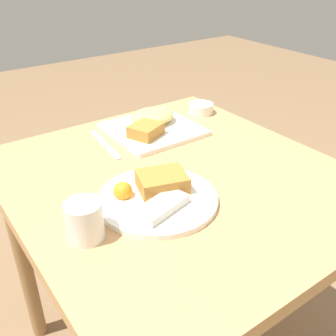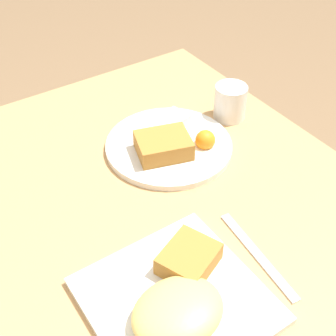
{
  "view_description": "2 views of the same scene",
  "coord_description": "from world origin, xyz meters",
  "px_view_note": "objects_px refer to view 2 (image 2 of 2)",
  "views": [
    {
      "loc": [
        0.52,
        0.69,
        1.27
      ],
      "look_at": [
        0.03,
        0.0,
        0.78
      ],
      "focal_mm": 42.0,
      "sensor_mm": 36.0,
      "label": 1
    },
    {
      "loc": [
        -0.34,
        -0.6,
        1.4
      ],
      "look_at": [
        0.04,
        -0.03,
        0.8
      ],
      "focal_mm": 50.0,
      "sensor_mm": 36.0,
      "label": 2
    }
  ],
  "objects_px": {
    "butter_knife": "(258,255)",
    "plate_oval_far": "(169,144)",
    "coffee_mug": "(230,102)",
    "plate_square_near": "(178,299)"
  },
  "relations": [
    {
      "from": "plate_oval_far",
      "to": "butter_knife",
      "type": "height_order",
      "value": "plate_oval_far"
    },
    {
      "from": "plate_square_near",
      "to": "butter_knife",
      "type": "height_order",
      "value": "plate_square_near"
    },
    {
      "from": "plate_oval_far",
      "to": "butter_knife",
      "type": "relative_size",
      "value": 1.32
    },
    {
      "from": "butter_knife",
      "to": "plate_oval_far",
      "type": "bearing_deg",
      "value": -0.24
    },
    {
      "from": "plate_square_near",
      "to": "plate_oval_far",
      "type": "distance_m",
      "value": 0.39
    },
    {
      "from": "plate_square_near",
      "to": "plate_oval_far",
      "type": "relative_size",
      "value": 0.94
    },
    {
      "from": "butter_knife",
      "to": "coffee_mug",
      "type": "bearing_deg",
      "value": -26.5
    },
    {
      "from": "plate_oval_far",
      "to": "butter_knife",
      "type": "bearing_deg",
      "value": -96.33
    },
    {
      "from": "butter_knife",
      "to": "coffee_mug",
      "type": "relative_size",
      "value": 2.54
    },
    {
      "from": "butter_knife",
      "to": "coffee_mug",
      "type": "height_order",
      "value": "coffee_mug"
    }
  ]
}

